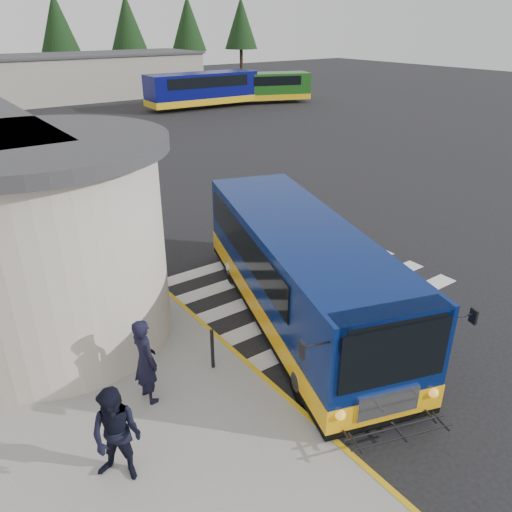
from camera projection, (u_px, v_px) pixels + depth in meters
ground at (294, 270)px, 15.85m from camera, size 140.00×140.00×0.00m
curb_strip at (124, 256)px, 16.61m from camera, size 0.12×34.00×0.16m
crosswalk at (299, 284)px, 14.99m from camera, size 8.00×5.35×0.01m
depot_building at (68, 77)px, 48.91m from camera, size 26.40×8.40×4.20m
tree_line at (41, 24)px, 52.92m from camera, size 58.40×4.40×10.00m
transit_bus at (299, 277)px, 12.69m from camera, size 5.49×9.69×2.66m
pedestrian_a at (145, 361)px, 9.87m from camera, size 0.51×0.72×1.87m
pedestrian_b at (117, 436)px, 8.12m from camera, size 1.11×1.12×1.82m
bollard at (212, 349)px, 10.96m from camera, size 0.08×0.08×0.98m
far_bus_a at (202, 88)px, 44.20m from camera, size 10.12×3.17×2.59m
far_bus_b at (261, 86)px, 46.90m from camera, size 9.35×5.53×2.33m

